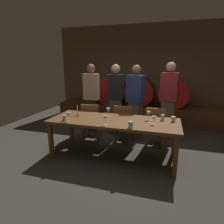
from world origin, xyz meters
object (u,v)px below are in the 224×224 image
cup_center_left (131,125)px  guest_center_right (135,102)px  guest_center_left (116,99)px  wine_glass_left (108,110)px  cup_center_right (163,117)px  wine_glass_far_left (69,115)px  wine_glass_right (149,113)px  chair_center (124,122)px  chair_right (156,125)px  wine_glass_far_right (154,118)px  wine_barrel_center (140,91)px  dining_table (114,123)px  cup_far_left (64,118)px  guest_far_left (92,97)px  wine_barrel_right (173,93)px  cup_far_right (173,119)px  wine_barrel_left (112,90)px  candle_center (78,113)px  guest_far_right (169,101)px  wine_glass_center (105,118)px  chair_left (91,120)px

cup_center_left → guest_center_right: bearing=96.6°
guest_center_left → wine_glass_left: guest_center_left is taller
cup_center_left → cup_center_right: (0.48, 0.59, -0.00)m
wine_glass_far_left → wine_glass_right: size_ratio=1.02×
chair_center → chair_right: same height
wine_glass_far_right → wine_glass_right: bearing=114.9°
wine_barrel_center → dining_table: size_ratio=0.35×
cup_far_left → guest_far_left: bearing=94.3°
guest_center_right → wine_glass_far_right: 1.24m
chair_center → wine_glass_right: wine_glass_right is taller
wine_barrel_right → dining_table: size_ratio=0.35×
wine_barrel_right → wine_glass_far_left: wine_barrel_right is taller
wine_glass_right → wine_glass_left: bearing=177.0°
guest_center_left → wine_glass_left: (0.12, -0.98, -0.04)m
guest_center_right → cup_far_right: guest_center_right is taller
wine_barrel_right → chair_center: (-1.06, -1.87, -0.45)m
guest_center_right → dining_table: bearing=99.8°
wine_barrel_left → cup_center_left: bearing=-67.9°
wine_glass_far_left → cup_far_right: wine_glass_far_left is taller
chair_right → wine_glass_far_left: bearing=40.3°
candle_center → wine_barrel_left: bearing=91.0°
wine_barrel_center → guest_center_left: (-0.42, -1.36, -0.03)m
guest_center_right → candle_center: 1.42m
guest_center_left → guest_far_right: guest_far_right is taller
wine_glass_center → wine_glass_far_right: bearing=18.3°
guest_far_left → wine_glass_center: guest_far_left is taller
wine_glass_far_right → chair_right: bearing=89.7°
chair_left → guest_far_left: bearing=-75.4°
chair_left → wine_glass_far_right: wine_glass_far_right is taller
guest_far_right → wine_glass_center: (-1.02, -1.58, -0.07)m
wine_barrel_right → guest_far_left: 2.43m
wine_barrel_right → guest_center_left: guest_center_left is taller
guest_center_left → cup_far_right: bearing=131.2°
guest_center_right → wine_glass_left: size_ratio=10.62×
wine_glass_far_right → cup_far_left: bearing=-171.2°
wine_glass_far_left → cup_far_right: size_ratio=1.72×
wine_glass_right → cup_far_left: (-1.47, -0.49, -0.07)m
chair_left → wine_glass_left: size_ratio=5.38×
candle_center → cup_center_left: candle_center is taller
wine_glass_left → cup_center_right: wine_glass_left is taller
wine_barrel_center → wine_glass_center: size_ratio=5.40×
wine_barrel_left → wine_barrel_center: (0.92, 0.00, 0.00)m
cup_far_left → wine_glass_far_left: bearing=-10.6°
candle_center → cup_center_right: 1.64m
cup_far_left → cup_center_right: 1.80m
wine_barrel_left → chair_center: wine_barrel_left is taller
cup_far_left → dining_table: bearing=19.7°
guest_far_left → wine_glass_right: 1.93m
wine_barrel_center → cup_center_left: 2.95m
guest_far_right → cup_far_right: size_ratio=18.69×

